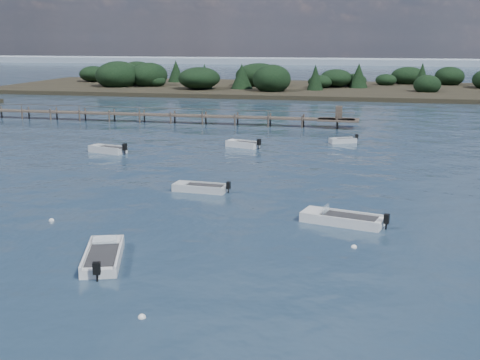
% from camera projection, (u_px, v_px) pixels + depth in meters
% --- Properties ---
extents(ground, '(400.00, 400.00, 0.00)m').
position_uv_depth(ground, '(315.00, 115.00, 86.51)').
color(ground, '#19293A').
rests_on(ground, ground).
extents(dinghy_near_olive, '(3.13, 5.10, 1.23)m').
position_uv_depth(dinghy_near_olive, '(103.00, 258.00, 29.96)').
color(dinghy_near_olive, silver).
rests_on(dinghy_near_olive, ground).
extents(tender_far_white, '(3.81, 2.34, 1.28)m').
position_uv_depth(tender_far_white, '(243.00, 145.00, 61.17)').
color(tender_far_white, silver).
rests_on(tender_far_white, ground).
extents(tender_far_grey_b, '(3.11, 2.29, 1.08)m').
position_uv_depth(tender_far_grey_b, '(343.00, 142.00, 63.61)').
color(tender_far_grey_b, '#A8ADB0').
rests_on(tender_far_grey_b, ground).
extents(dinghy_mid_white_a, '(5.30, 2.94, 1.22)m').
position_uv_depth(dinghy_mid_white_a, '(342.00, 221.00, 36.11)').
color(dinghy_mid_white_a, silver).
rests_on(dinghy_mid_white_a, ground).
extents(tender_far_grey, '(4.16, 2.37, 1.32)m').
position_uv_depth(tender_far_grey, '(108.00, 151.00, 58.30)').
color(tender_far_grey, '#A8ADB0').
rests_on(tender_far_grey, ground).
extents(dinghy_mid_grey, '(4.27, 1.75, 1.07)m').
position_uv_depth(dinghy_mid_grey, '(200.00, 189.00, 43.66)').
color(dinghy_mid_grey, '#A8ADB0').
rests_on(dinghy_mid_grey, ground).
extents(buoy_a, '(0.32, 0.32, 0.32)m').
position_uv_depth(buoy_a, '(142.00, 318.00, 23.94)').
color(buoy_a, silver).
rests_on(buoy_a, ground).
extents(buoy_b, '(0.32, 0.32, 0.32)m').
position_uv_depth(buoy_b, '(354.00, 248.00, 31.94)').
color(buoy_b, silver).
rests_on(buoy_b, ground).
extents(buoy_c, '(0.32, 0.32, 0.32)m').
position_uv_depth(buoy_c, '(52.00, 221.00, 36.60)').
color(buoy_c, silver).
rests_on(buoy_c, ground).
extents(jetty, '(64.50, 3.20, 3.40)m').
position_uv_depth(jetty, '(142.00, 114.00, 79.36)').
color(jetty, '#493F35').
rests_on(jetty, ground).
extents(far_headland, '(190.00, 40.00, 5.80)m').
position_uv_depth(far_headland, '(461.00, 84.00, 118.92)').
color(far_headland, black).
rests_on(far_headland, ground).
extents(distant_haze, '(280.00, 20.00, 2.40)m').
position_uv_depth(distant_haze, '(148.00, 63.00, 266.74)').
color(distant_haze, gray).
rests_on(distant_haze, ground).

